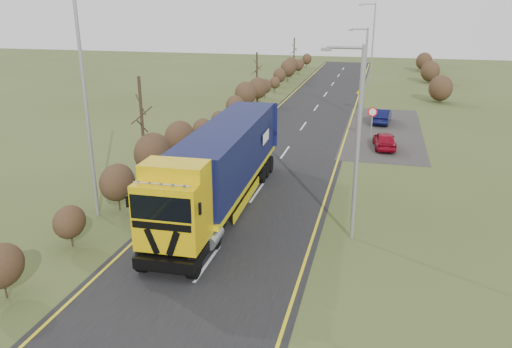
{
  "coord_description": "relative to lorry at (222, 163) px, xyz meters",
  "views": [
    {
      "loc": [
        6.11,
        -20.44,
        9.69
      ],
      "look_at": [
        0.55,
        1.63,
        1.92
      ],
      "focal_mm": 35.0,
      "sensor_mm": 36.0,
      "label": 1
    }
  ],
  "objects": [
    {
      "name": "left_pole",
      "position": [
        -5.59,
        -2.38,
        2.73
      ],
      "size": [
        0.16,
        0.16,
        10.13
      ],
      "primitive_type": "cylinder",
      "color": "gray",
      "rests_on": "ground"
    },
    {
      "name": "lane_markings",
      "position": [
        1.15,
        8.09,
        -2.31
      ],
      "size": [
        7.52,
        116.0,
        0.01
      ],
      "color": "gold",
      "rests_on": "road"
    },
    {
      "name": "streetlight_near",
      "position": [
        6.39,
        -1.87,
        2.17
      ],
      "size": [
        1.76,
        0.18,
        8.23
      ],
      "color": "gray",
      "rests_on": "ground"
    },
    {
      "name": "car_blue_sedan",
      "position": [
        7.48,
        21.2,
        -1.72
      ],
      "size": [
        1.64,
        3.89,
        1.25
      ],
      "primitive_type": "imported",
      "rotation": [
        0.0,
        0.0,
        3.06
      ],
      "color": "black",
      "rests_on": "ground"
    },
    {
      "name": "ground",
      "position": [
        1.15,
        -1.6,
        -2.34
      ],
      "size": [
        160.0,
        160.0,
        0.0
      ],
      "primitive_type": "plane",
      "color": "#3B481E",
      "rests_on": "ground"
    },
    {
      "name": "hedgerow",
      "position": [
        -4.85,
        6.29,
        -0.72
      ],
      "size": [
        2.24,
        102.04,
        6.05
      ],
      "color": "#322416",
      "rests_on": "ground"
    },
    {
      "name": "streetlight_mid",
      "position": [
        5.66,
        22.27,
        1.95
      ],
      "size": [
        1.68,
        0.18,
        7.84
      ],
      "color": "gray",
      "rests_on": "ground"
    },
    {
      "name": "speed_sign",
      "position": [
        6.75,
        15.11,
        -0.55
      ],
      "size": [
        0.7,
        0.1,
        2.53
      ],
      "color": "gray",
      "rests_on": "ground"
    },
    {
      "name": "car_red_hatchback",
      "position": [
        7.75,
        13.1,
        -1.74
      ],
      "size": [
        1.8,
        3.67,
        1.21
      ],
      "primitive_type": "imported",
      "rotation": [
        0.0,
        0.0,
        3.25
      ],
      "color": "maroon",
      "rests_on": "ground"
    },
    {
      "name": "streetlight_far",
      "position": [
        5.61,
        43.43,
        3.12
      ],
      "size": [
        2.09,
        0.2,
        9.86
      ],
      "color": "gray",
      "rests_on": "ground"
    },
    {
      "name": "warning_board",
      "position": [
        5.35,
        26.27,
        -1.03
      ],
      "size": [
        0.81,
        0.11,
        2.12
      ],
      "color": "gray",
      "rests_on": "ground"
    },
    {
      "name": "layby",
      "position": [
        7.65,
        18.4,
        -2.33
      ],
      "size": [
        6.0,
        18.0,
        0.02
      ],
      "primitive_type": "cube",
      "color": "#2F2C29",
      "rests_on": "ground"
    },
    {
      "name": "road",
      "position": [
        1.15,
        8.4,
        -2.33
      ],
      "size": [
        8.0,
        120.0,
        0.02
      ],
      "primitive_type": "cube",
      "color": "black",
      "rests_on": "ground"
    },
    {
      "name": "lorry",
      "position": [
        0.0,
        0.0,
        0.0
      ],
      "size": [
        2.89,
        14.86,
        4.12
      ],
      "rotation": [
        0.0,
        0.0,
        0.03
      ],
      "color": "black",
      "rests_on": "ground"
    }
  ]
}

